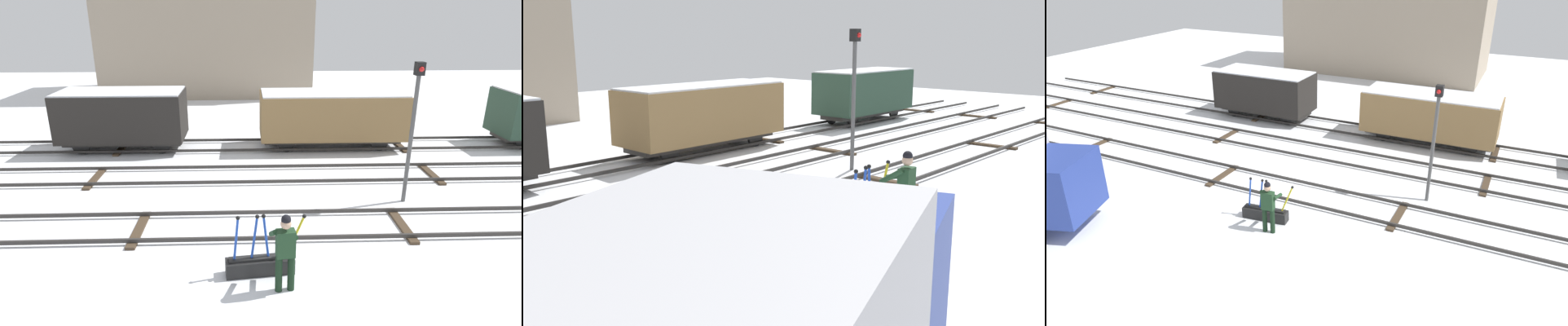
% 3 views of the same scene
% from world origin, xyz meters
% --- Properties ---
extents(ground_plane, '(60.00, 60.00, 0.00)m').
position_xyz_m(ground_plane, '(0.00, 0.00, 0.00)').
color(ground_plane, white).
extents(track_main_line, '(44.00, 1.94, 0.18)m').
position_xyz_m(track_main_line, '(0.00, 0.00, 0.11)').
color(track_main_line, '#2D2B28').
rests_on(track_main_line, ground_plane).
extents(track_siding_near, '(44.00, 1.94, 0.18)m').
position_xyz_m(track_siding_near, '(0.00, 3.68, 0.11)').
color(track_siding_near, '#2D2B28').
rests_on(track_siding_near, ground_plane).
extents(track_siding_far, '(44.00, 1.94, 0.18)m').
position_xyz_m(track_siding_far, '(0.00, 7.02, 0.11)').
color(track_siding_far, '#2D2B28').
rests_on(track_siding_far, ground_plane).
extents(switch_lever_frame, '(1.78, 0.54, 1.45)m').
position_xyz_m(switch_lever_frame, '(-0.38, -2.00, 0.25)').
color(switch_lever_frame, black).
rests_on(switch_lever_frame, ground_plane).
extents(rail_worker, '(0.59, 0.71, 1.75)m').
position_xyz_m(rail_worker, '(0.11, -2.60, 0.98)').
color(rail_worker, black).
rests_on(rail_worker, ground_plane).
extents(signal_post, '(0.24, 0.32, 4.17)m').
position_xyz_m(signal_post, '(4.11, 1.57, 2.53)').
color(signal_post, '#4C4C4C').
rests_on(signal_post, ground_plane).
extents(apartment_building, '(13.86, 6.70, 8.74)m').
position_xyz_m(apartment_building, '(-3.17, 20.20, 4.37)').
color(apartment_building, gray).
rests_on(apartment_building, ground_plane).
extents(freight_car_mid_siding, '(4.98, 2.25, 2.44)m').
position_xyz_m(freight_car_mid_siding, '(-5.68, 7.02, 1.40)').
color(freight_car_mid_siding, '#2D2B28').
rests_on(freight_car_mid_siding, ground_plane).
extents(freight_car_near_switch, '(5.91, 2.17, 2.34)m').
position_xyz_m(freight_car_near_switch, '(2.89, 7.02, 1.35)').
color(freight_car_near_switch, '#2D2B28').
rests_on(freight_car_near_switch, ground_plane).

